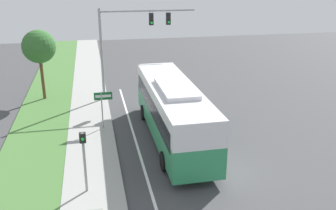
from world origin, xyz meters
TOP-DOWN VIEW (x-y plane):
  - ground_plane at (0.00, 0.00)m, footprint 80.00×80.00m
  - sidewalk at (-6.20, 0.00)m, footprint 2.80×80.00m
  - grass_verge at (-9.40, 0.00)m, footprint 3.60×80.00m
  - lane_divider_near at (-3.60, 0.00)m, footprint 0.14×30.00m
  - bus at (-1.39, 4.16)m, footprint 2.74×11.48m
  - signal_gantry at (-2.90, 12.44)m, footprint 7.29×0.41m
  - pedestrian_signal at (-6.48, -0.71)m, footprint 0.28×0.34m
  - street_sign at (-5.35, 6.49)m, footprint 1.13×0.08m
  - roadside_tree at (-9.65, 13.51)m, footprint 2.52×2.52m

SIDE VIEW (x-z plane):
  - ground_plane at x=0.00m, z-range 0.00..0.00m
  - lane_divider_near at x=-3.60m, z-range 0.00..0.01m
  - grass_verge at x=-9.40m, z-range 0.00..0.10m
  - sidewalk at x=-6.20m, z-range 0.00..0.12m
  - street_sign at x=-5.35m, z-range 0.52..3.07m
  - bus at x=-1.39m, z-range 0.18..3.79m
  - pedestrian_signal at x=-6.48m, z-range 0.55..3.54m
  - roadside_tree at x=-9.65m, z-range 1.50..6.89m
  - signal_gantry at x=-2.90m, z-range 1.54..8.59m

